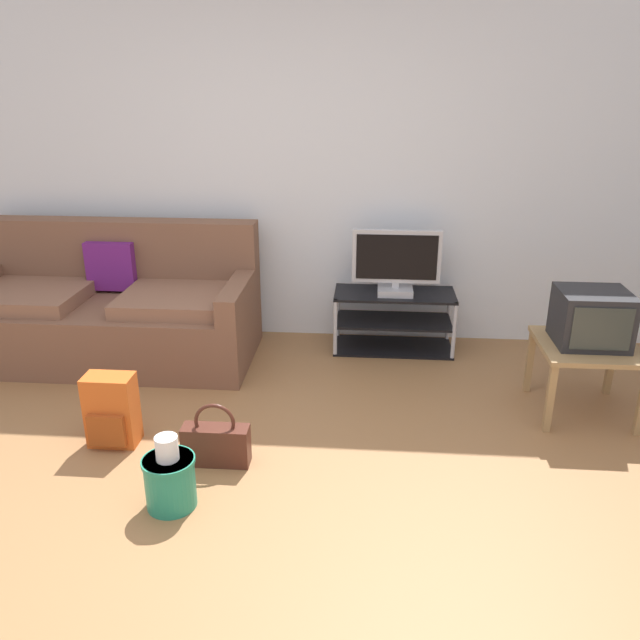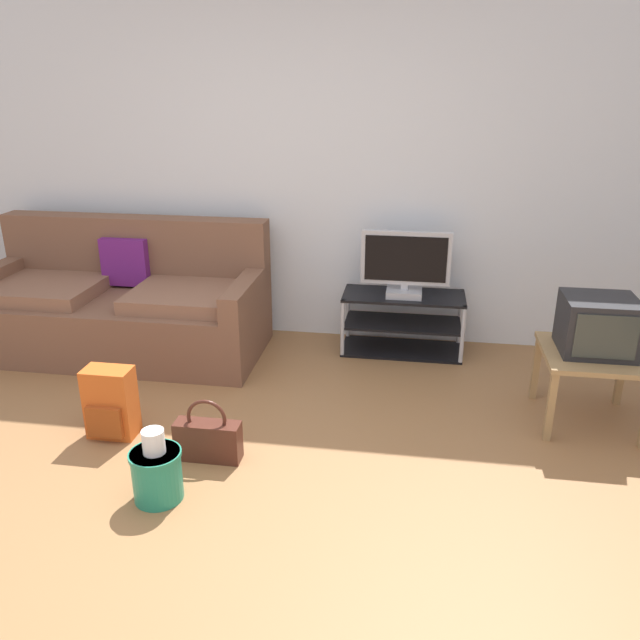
# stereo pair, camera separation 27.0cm
# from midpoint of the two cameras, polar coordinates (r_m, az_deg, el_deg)

# --- Properties ---
(ground_plane) EXTENTS (9.00, 9.80, 0.02)m
(ground_plane) POSITION_cam_midpoint_polar(r_m,az_deg,el_deg) (3.11, -9.36, -18.26)
(ground_plane) COLOR olive
(wall_back) EXTENTS (9.00, 0.10, 2.70)m
(wall_back) POSITION_cam_midpoint_polar(r_m,az_deg,el_deg) (4.86, -3.45, 13.95)
(wall_back) COLOR silver
(wall_back) RESTS_ON ground_plane
(couch) EXTENTS (2.09, 0.93, 0.96)m
(couch) POSITION_cam_midpoint_polar(r_m,az_deg,el_deg) (4.93, -19.85, 0.76)
(couch) COLOR brown
(couch) RESTS_ON ground_plane
(tv_stand) EXTENTS (0.90, 0.40, 0.45)m
(tv_stand) POSITION_cam_midpoint_polar(r_m,az_deg,el_deg) (4.79, 5.06, -0.10)
(tv_stand) COLOR black
(tv_stand) RESTS_ON ground_plane
(flat_tv) EXTENTS (0.64, 0.22, 0.48)m
(flat_tv) POSITION_cam_midpoint_polar(r_m,az_deg,el_deg) (4.63, 5.24, 5.13)
(flat_tv) COLOR #B2B2B7
(flat_tv) RESTS_ON tv_stand
(side_table) EXTENTS (0.58, 0.58, 0.45)m
(side_table) POSITION_cam_midpoint_polar(r_m,az_deg,el_deg) (4.08, 21.21, -2.89)
(side_table) COLOR #9E7A4C
(side_table) RESTS_ON ground_plane
(crt_tv) EXTENTS (0.41, 0.37, 0.33)m
(crt_tv) POSITION_cam_midpoint_polar(r_m,az_deg,el_deg) (4.02, 21.57, 0.16)
(crt_tv) COLOR #232326
(crt_tv) RESTS_ON side_table
(backpack) EXTENTS (0.27, 0.23, 0.42)m
(backpack) POSITION_cam_midpoint_polar(r_m,az_deg,el_deg) (3.79, -20.26, -7.74)
(backpack) COLOR #CC561E
(backpack) RESTS_ON ground_plane
(handbag) EXTENTS (0.36, 0.12, 0.36)m
(handbag) POSITION_cam_midpoint_polar(r_m,az_deg,el_deg) (3.50, -11.60, -10.87)
(handbag) COLOR #4C2319
(handbag) RESTS_ON ground_plane
(cleaning_bucket) EXTENTS (0.26, 0.26, 0.38)m
(cleaning_bucket) POSITION_cam_midpoint_polar(r_m,az_deg,el_deg) (3.23, -15.83, -13.60)
(cleaning_bucket) COLOR #238466
(cleaning_bucket) RESTS_ON ground_plane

